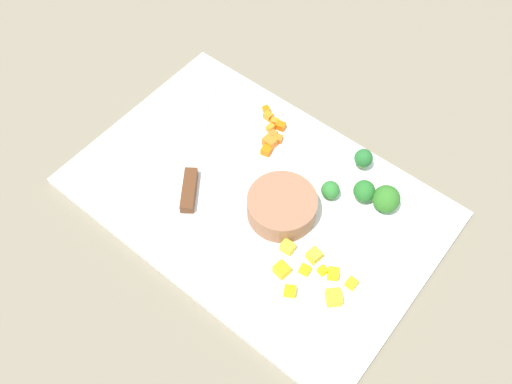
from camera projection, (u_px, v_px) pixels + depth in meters
The scene contains 26 objects.
ground_plane at pixel (256, 200), 0.84m from camera, with size 4.00×4.00×0.00m, color #7C725E.
cutting_board at pixel (256, 198), 0.83m from camera, with size 0.55×0.36×0.01m, color white.
prep_bowl at pixel (283, 205), 0.80m from camera, with size 0.10×0.10×0.04m, color #996548.
chef_knife at pixel (194, 154), 0.86m from camera, with size 0.21×0.27×0.02m.
carrot_dice_0 at pixel (273, 134), 0.89m from camera, with size 0.01×0.01×0.01m, color orange.
carrot_dice_1 at pixel (270, 142), 0.87m from camera, with size 0.02×0.02×0.02m, color orange.
carrot_dice_2 at pixel (281, 126), 0.89m from camera, with size 0.02×0.01×0.01m, color orange.
carrot_dice_3 at pixel (274, 121), 0.90m from camera, with size 0.01×0.01×0.01m, color orange.
carrot_dice_4 at pixel (266, 110), 0.91m from camera, with size 0.01×0.01×0.01m, color orange.
carrot_dice_5 at pixel (266, 150), 0.87m from camera, with size 0.01×0.02×0.01m, color orange.
carrot_dice_6 at pixel (268, 116), 0.91m from camera, with size 0.01×0.01×0.01m, color orange.
carrot_dice_7 at pixel (270, 128), 0.89m from camera, with size 0.01×0.01×0.01m, color orange.
carrot_dice_8 at pixel (278, 139), 0.88m from camera, with size 0.01×0.01×0.01m, color orange.
pepper_dice_0 at pixel (288, 247), 0.77m from camera, with size 0.02×0.02×0.01m, color yellow.
pepper_dice_1 at pixel (290, 291), 0.74m from camera, with size 0.02×0.01×0.01m, color yellow.
pepper_dice_2 at pixel (334, 297), 0.73m from camera, with size 0.02×0.02×0.02m, color yellow.
pepper_dice_3 at pixel (282, 270), 0.75m from camera, with size 0.02×0.02×0.02m, color yellow.
pepper_dice_4 at pixel (333, 274), 0.75m from camera, with size 0.02×0.02×0.01m, color yellow.
pepper_dice_5 at pixel (314, 255), 0.76m from camera, with size 0.02×0.02×0.02m, color yellow.
pepper_dice_6 at pixel (352, 283), 0.74m from camera, with size 0.01×0.01×0.01m, color yellow.
pepper_dice_7 at pixel (323, 271), 0.75m from camera, with size 0.01×0.01×0.01m, color yellow.
pepper_dice_8 at pixel (305, 270), 0.75m from camera, with size 0.01×0.01×0.01m, color yellow.
broccoli_floret_0 at pixel (330, 190), 0.81m from camera, with size 0.03×0.03×0.03m.
broccoli_floret_1 at pixel (363, 158), 0.84m from camera, with size 0.03×0.03×0.04m.
broccoli_floret_2 at pixel (364, 191), 0.81m from camera, with size 0.03×0.03×0.04m.
broccoli_floret_3 at pixel (386, 199), 0.80m from camera, with size 0.04×0.04×0.04m.
Camera 1 is at (0.28, -0.34, 0.71)m, focal length 37.75 mm.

